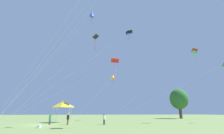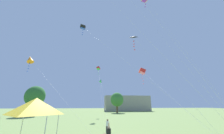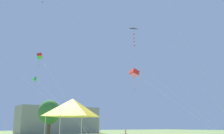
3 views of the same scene
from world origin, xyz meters
TOP-DOWN VIEW (x-y plane):
  - distant_building at (15.33, 58.59)m, footprint 23.04×8.50m
  - tree_near_right at (7.79, 44.49)m, footprint 5.30×4.77m
  - festival_tent at (-5.23, 2.09)m, footprint 2.89×2.89m
  - kite_black_delta_1 at (3.95, 7.20)m, footprint 2.52×10.09m
  - kite_green_diamond_5 at (0.40, 31.50)m, footprint 1.44×23.14m
  - kite_red_box_7 at (5.84, 9.78)m, footprint 1.06×13.10m
  - kite_red_box_8 at (-0.55, 26.52)m, footprint 1.35×18.49m

SIDE VIEW (x-z plane):
  - festival_tent at x=-5.23m, z-range 1.29..5.02m
  - distant_building at x=15.33m, z-range 0.00..7.55m
  - tree_near_right at x=7.79m, z-range 1.17..9.16m
  - kite_red_box_7 at x=5.84m, z-range 3.77..12.32m
  - kite_green_diamond_5 at x=0.40m, z-range 4.88..15.96m
  - kite_black_delta_1 at x=3.95m, z-range 5.88..18.50m
  - kite_red_box_8 at x=-0.55m, z-range 6.28..19.95m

